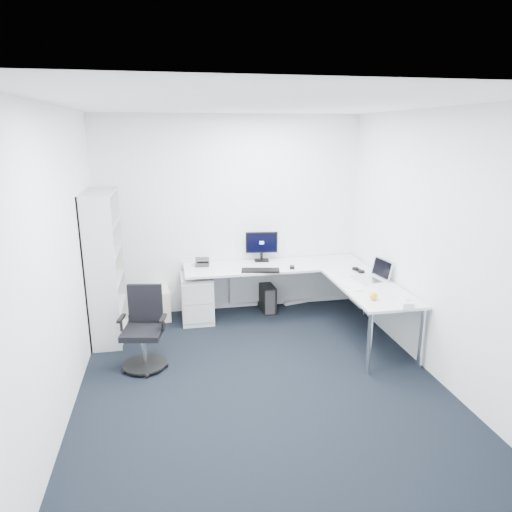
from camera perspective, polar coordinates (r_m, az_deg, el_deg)
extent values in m
plane|color=black|center=(4.82, 0.64, -15.57)|extent=(4.20, 4.20, 0.00)
plane|color=white|center=(4.14, 0.75, 18.46)|extent=(4.20, 4.20, 0.00)
cube|color=white|center=(6.31, -3.16, 5.05)|extent=(3.60, 0.02, 2.70)
cube|color=white|center=(2.40, 11.08, -12.94)|extent=(3.60, 0.02, 2.70)
cube|color=white|center=(4.31, -23.45, -1.08)|extent=(0.02, 4.20, 2.70)
cube|color=white|center=(4.96, 21.52, 1.14)|extent=(0.02, 4.20, 2.70)
cube|color=silver|center=(6.18, -7.36, -5.22)|extent=(0.41, 0.51, 0.63)
cube|color=black|center=(6.50, 1.40, -5.24)|extent=(0.20, 0.40, 0.38)
cube|color=beige|center=(6.39, -11.69, -5.75)|extent=(0.24, 0.46, 0.42)
cube|color=white|center=(6.84, 4.95, -5.75)|extent=(0.37, 0.15, 0.04)
cube|color=black|center=(5.91, 0.57, -1.81)|extent=(0.51, 0.26, 0.02)
cube|color=black|center=(6.05, 4.53, -1.41)|extent=(0.08, 0.11, 0.03)
cube|color=white|center=(5.48, 11.67, -3.59)|extent=(0.18, 0.43, 0.01)
sphere|color=#F5A115|center=(5.08, 14.48, -4.91)|extent=(0.08, 0.08, 0.08)
cube|color=white|center=(4.99, 18.23, -5.64)|extent=(0.15, 0.22, 0.07)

